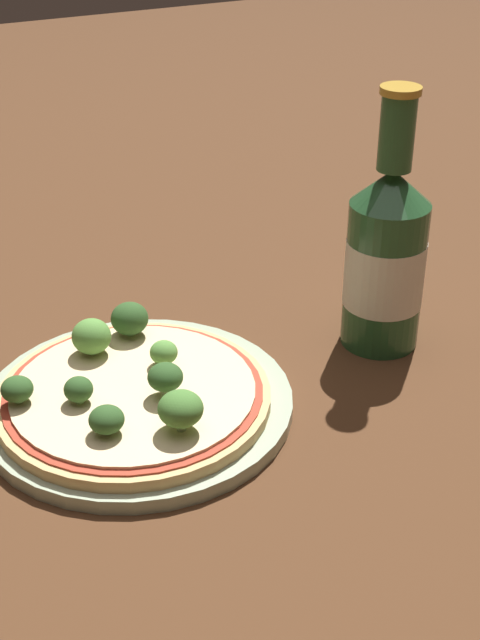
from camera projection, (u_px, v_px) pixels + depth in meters
ground_plane at (156, 420)px, 0.70m from camera, size 3.00×3.00×0.00m
plate at (138, 403)px, 0.71m from camera, size 0.25×0.25×0.01m
pizza at (134, 395)px, 0.70m from camera, size 0.22×0.22×0.01m
broccoli_floret_0 at (130, 319)px, 0.76m from camera, size 0.03×0.03×0.03m
broccoli_floret_1 at (107, 420)px, 0.64m from camera, size 0.03×0.03×0.02m
broccoli_floret_2 at (185, 408)px, 0.64m from camera, size 0.03×0.03×0.03m
broccoli_floret_3 at (17, 389)px, 0.67m from camera, size 0.02×0.02×0.02m
broccoli_floret_4 at (164, 353)px, 0.72m from camera, size 0.02×0.02×0.02m
broccoli_floret_5 at (78, 390)px, 0.67m from camera, size 0.02×0.02×0.02m
broccoli_floret_6 at (165, 377)px, 0.68m from camera, size 0.03×0.03×0.03m
broccoli_floret_7 at (91, 337)px, 0.73m from camera, size 0.03×0.03×0.03m
beer_bottle at (386, 256)px, 0.76m from camera, size 0.07×0.07×0.23m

